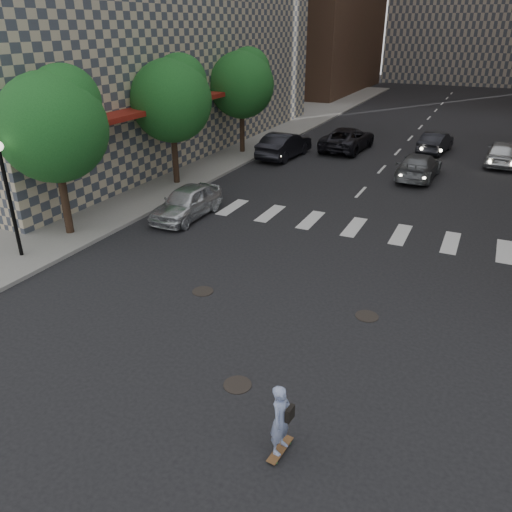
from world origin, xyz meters
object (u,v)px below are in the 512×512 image
(skateboarder, at_px, (281,420))
(traffic_car_d, at_px, (502,153))
(tree_b, at_px, (173,97))
(traffic_car_c, at_px, (348,139))
(lamppost, at_px, (6,183))
(tree_a, at_px, (55,122))
(tree_c, at_px, (243,82))
(traffic_car_e, at_px, (436,142))
(traffic_car_b, at_px, (419,166))
(traffic_car_a, at_px, (284,145))
(silver_sedan, at_px, (187,202))

(skateboarder, relative_size, traffic_car_d, 0.37)
(tree_b, height_order, traffic_car_c, tree_b)
(lamppost, relative_size, tree_a, 0.65)
(tree_c, xyz_separation_m, skateboarder, (12.43, -23.14, -3.77))
(traffic_car_c, bearing_deg, traffic_car_e, -158.21)
(skateboarder, xyz_separation_m, traffic_car_e, (-0.68, 28.94, -0.19))
(tree_b, distance_m, traffic_car_e, 18.55)
(traffic_car_c, xyz_separation_m, traffic_car_d, (9.81, 0.16, -0.01))
(tree_a, height_order, traffic_car_b, tree_a)
(traffic_car_d, distance_m, traffic_car_e, 4.51)
(tree_c, bearing_deg, traffic_car_c, 32.78)
(traffic_car_e, bearing_deg, traffic_car_a, 40.98)
(traffic_car_b, bearing_deg, skateboarder, 94.53)
(silver_sedan, bearing_deg, traffic_car_e, 64.85)
(tree_a, relative_size, traffic_car_c, 1.18)
(tree_a, relative_size, tree_b, 1.00)
(traffic_car_c, bearing_deg, skateboarder, 106.52)
(silver_sedan, height_order, traffic_car_c, traffic_car_c)
(tree_b, distance_m, silver_sedan, 6.59)
(tree_b, distance_m, traffic_car_b, 14.14)
(tree_b, height_order, traffic_car_b, tree_b)
(silver_sedan, xyz_separation_m, traffic_car_c, (2.88, 16.13, 0.05))
(tree_b, bearing_deg, traffic_car_d, 37.23)
(tree_c, height_order, traffic_car_e, tree_c)
(traffic_car_a, xyz_separation_m, traffic_car_e, (8.79, 5.76, -0.13))
(tree_b, relative_size, silver_sedan, 1.56)
(silver_sedan, height_order, traffic_car_e, silver_sedan)
(tree_c, distance_m, silver_sedan, 13.22)
(skateboarder, relative_size, silver_sedan, 0.40)
(silver_sedan, height_order, traffic_car_d, traffic_car_d)
(tree_b, bearing_deg, silver_sedan, -52.47)
(tree_b, xyz_separation_m, traffic_car_c, (6.11, 11.93, -3.87))
(tree_b, xyz_separation_m, traffic_car_e, (11.74, 13.81, -3.95))
(tree_a, bearing_deg, tree_c, 90.00)
(traffic_car_b, distance_m, traffic_car_d, 6.71)
(traffic_car_e, bearing_deg, skateboarder, 99.10)
(traffic_car_c, bearing_deg, silver_sedan, 83.25)
(tree_b, height_order, skateboarder, tree_b)
(traffic_car_d, bearing_deg, tree_a, 53.86)
(traffic_car_b, distance_m, traffic_car_c, 7.56)
(skateboarder, relative_size, traffic_car_c, 0.30)
(tree_c, bearing_deg, skateboarder, -61.76)
(traffic_car_b, bearing_deg, tree_a, 54.43)
(silver_sedan, bearing_deg, tree_b, 127.69)
(traffic_car_e, bearing_deg, tree_c, 34.06)
(traffic_car_d, bearing_deg, lamppost, 57.16)
(tree_b, distance_m, tree_c, 8.00)
(traffic_car_d, bearing_deg, traffic_car_e, -20.08)
(tree_b, xyz_separation_m, traffic_car_a, (2.95, 8.05, -3.82))
(skateboarder, height_order, traffic_car_d, skateboarder)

